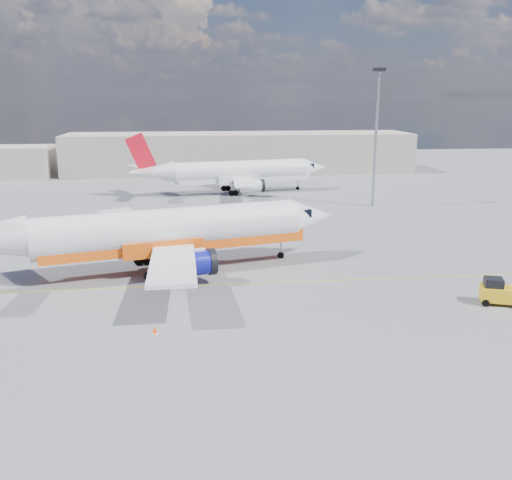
{
  "coord_description": "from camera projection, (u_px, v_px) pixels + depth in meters",
  "views": [
    {
      "loc": [
        -4.67,
        -42.83,
        15.56
      ],
      "look_at": [
        0.53,
        4.2,
        3.5
      ],
      "focal_mm": 40.0,
      "sensor_mm": 36.0,
      "label": 1
    }
  ],
  "objects": [
    {
      "name": "taxi_line",
      "position": [
        251.0,
        283.0,
        48.48
      ],
      "size": [
        70.0,
        0.15,
        0.01
      ],
      "primitive_type": "cube",
      "color": "yellow",
      "rests_on": "ground"
    },
    {
      "name": "main_jet",
      "position": [
        158.0,
        232.0,
        50.91
      ],
      "size": [
        36.41,
        27.8,
        11.0
      ],
      "rotation": [
        0.0,
        0.0,
        0.26
      ],
      "color": "white",
      "rests_on": "ground"
    },
    {
      "name": "gse_tug",
      "position": [
        499.0,
        292.0,
        43.47
      ],
      "size": [
        3.24,
        2.58,
        2.05
      ],
      "rotation": [
        0.0,
        0.0,
        -0.33
      ],
      "color": "black",
      "rests_on": "ground"
    },
    {
      "name": "traffic_cone",
      "position": [
        155.0,
        330.0,
        38.24
      ],
      "size": [
        0.39,
        0.39,
        0.55
      ],
      "color": "white",
      "rests_on": "ground"
    },
    {
      "name": "second_jet",
      "position": [
        235.0,
        173.0,
        92.35
      ],
      "size": [
        33.4,
        25.79,
        10.08
      ],
      "rotation": [
        0.0,
        0.0,
        0.2
      ],
      "color": "white",
      "rests_on": "ground"
    },
    {
      "name": "floodlight_mast",
      "position": [
        376.0,
        125.0,
        79.4
      ],
      "size": [
        1.4,
        1.4,
        19.17
      ],
      "color": "#9B9BA3",
      "rests_on": "ground"
    },
    {
      "name": "ground",
      "position": [
        255.0,
        295.0,
        45.6
      ],
      "size": [
        240.0,
        240.0,
        0.0
      ],
      "primitive_type": "plane",
      "color": "slate",
      "rests_on": "ground"
    },
    {
      "name": "terminal_main",
      "position": [
        240.0,
        153.0,
        117.38
      ],
      "size": [
        70.0,
        14.0,
        8.0
      ],
      "primitive_type": "cube",
      "color": "#BBB2A1",
      "rests_on": "ground"
    }
  ]
}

